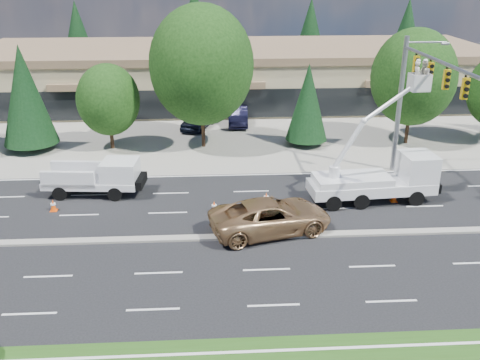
{
  "coord_description": "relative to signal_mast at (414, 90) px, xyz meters",
  "views": [
    {
      "loc": [
        -2.49,
        -24.53,
        13.25
      ],
      "look_at": [
        -0.93,
        2.05,
        2.4
      ],
      "focal_mm": 40.0,
      "sensor_mm": 36.0,
      "label": 1
    }
  ],
  "objects": [
    {
      "name": "tree_back_a",
      "position": [
        -28.03,
        34.96,
        -1.11
      ],
      "size": [
        4.68,
        4.68,
        9.22
      ],
      "color": "#332114",
      "rests_on": "ground"
    },
    {
      "name": "strip_mall",
      "position": [
        -10.03,
        22.93,
        -3.23
      ],
      "size": [
        50.4,
        15.4,
        5.5
      ],
      "color": "tan",
      "rests_on": "ground"
    },
    {
      "name": "traffic_cone_d",
      "position": [
        -1.64,
        -3.06,
        -5.72
      ],
      "size": [
        0.4,
        0.4,
        0.7
      ],
      "color": "#F84C07",
      "rests_on": "ground"
    },
    {
      "name": "tree_back_c",
      "position": [
        -0.03,
        34.96,
        -1.0
      ],
      "size": [
        4.78,
        4.78,
        9.42
      ],
      "color": "#332114",
      "rests_on": "ground"
    },
    {
      "name": "tree_front_c",
      "position": [
        -20.03,
        7.96,
        -2.26
      ],
      "size": [
        4.67,
        4.67,
        6.49
      ],
      "color": "#332114",
      "rests_on": "ground"
    },
    {
      "name": "ground",
      "position": [
        -10.03,
        -7.04,
        -6.06
      ],
      "size": [
        140.0,
        140.0,
        0.0
      ],
      "primitive_type": "plane",
      "color": "black",
      "rests_on": "ground"
    },
    {
      "name": "bucket_truck",
      "position": [
        -2.33,
        -2.79,
        -4.28
      ],
      "size": [
        7.56,
        2.88,
        8.37
      ],
      "rotation": [
        0.0,
        0.0,
        0.08
      ],
      "color": "white",
      "rests_on": "ground"
    },
    {
      "name": "signal_mast",
      "position": [
        0.0,
        0.0,
        0.0
      ],
      "size": [
        2.76,
        10.16,
        9.0
      ],
      "color": "gray",
      "rests_on": "ground"
    },
    {
      "name": "tree_front_f",
      "position": [
        2.97,
        7.96,
        -0.85
      ],
      "size": [
        6.42,
        6.42,
        8.9
      ],
      "color": "#332114",
      "rests_on": "ground"
    },
    {
      "name": "tree_back_d",
      "position": [
        11.97,
        34.96,
        -1.05
      ],
      "size": [
        4.74,
        4.74,
        9.33
      ],
      "color": "#332114",
      "rests_on": "ground"
    },
    {
      "name": "traffic_cone_b",
      "position": [
        -12.38,
        -3.9,
        -5.72
      ],
      "size": [
        0.4,
        0.4,
        0.7
      ],
      "color": "#F84C07",
      "rests_on": "ground"
    },
    {
      "name": "traffic_cone_a",
      "position": [
        -21.61,
        -3.17,
        -5.72
      ],
      "size": [
        0.4,
        0.4,
        0.7
      ],
      "color": "#F84C07",
      "rests_on": "ground"
    },
    {
      "name": "parked_car_east",
      "position": [
        -10.03,
        13.96,
        -5.27
      ],
      "size": [
        1.86,
        4.84,
        1.57
      ],
      "primitive_type": "imported",
      "rotation": [
        0.0,
        0.0,
        -0.04
      ],
      "color": "black",
      "rests_on": "ground"
    },
    {
      "name": "utility_pickup",
      "position": [
        -19.38,
        -0.88,
        -5.16
      ],
      "size": [
        5.87,
        2.64,
        2.19
      ],
      "rotation": [
        0.0,
        0.0,
        -0.09
      ],
      "color": "white",
      "rests_on": "ground"
    },
    {
      "name": "tree_front_b",
      "position": [
        -26.03,
        7.96,
        -1.81
      ],
      "size": [
        4.01,
        4.01,
        7.91
      ],
      "color": "#332114",
      "rests_on": "ground"
    },
    {
      "name": "tree_front_d",
      "position": [
        -13.03,
        7.96,
        0.21
      ],
      "size": [
        7.72,
        7.72,
        10.71
      ],
      "color": "#332114",
      "rests_on": "ground"
    },
    {
      "name": "road_median",
      "position": [
        -10.03,
        -7.04,
        -6.0
      ],
      "size": [
        120.0,
        0.55,
        0.12
      ],
      "primitive_type": "cube",
      "color": "gray",
      "rests_on": "ground"
    },
    {
      "name": "traffic_cone_c",
      "position": [
        -9.28,
        -2.87,
        -5.72
      ],
      "size": [
        0.4,
        0.4,
        0.7
      ],
      "color": "#F84C07",
      "rests_on": "ground"
    },
    {
      "name": "parked_car_west",
      "position": [
        -13.52,
        13.01,
        -5.24
      ],
      "size": [
        3.35,
        5.18,
        1.64
      ],
      "primitive_type": "imported",
      "rotation": [
        0.0,
        0.0,
        -0.32
      ],
      "color": "black",
      "rests_on": "ground"
    },
    {
      "name": "tree_back_b",
      "position": [
        -14.03,
        34.96,
        -0.17
      ],
      "size": [
        5.57,
        5.57,
        10.98
      ],
      "color": "#332114",
      "rests_on": "ground"
    },
    {
      "name": "minivan",
      "position": [
        -9.43,
        -6.44,
        -5.16
      ],
      "size": [
        6.95,
        4.45,
        1.78
      ],
      "primitive_type": "imported",
      "rotation": [
        0.0,
        0.0,
        1.82
      ],
      "color": "#A2794E",
      "rests_on": "ground"
    },
    {
      "name": "tree_front_e",
      "position": [
        -5.03,
        7.96,
        -2.66
      ],
      "size": [
        3.22,
        3.22,
        6.34
      ],
      "color": "#332114",
      "rests_on": "ground"
    },
    {
      "name": "concrete_apron",
      "position": [
        -10.03,
        12.96,
        -6.05
      ],
      "size": [
        140.0,
        22.0,
        0.01
      ],
      "primitive_type": "cube",
      "color": "gray",
      "rests_on": "ground"
    }
  ]
}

